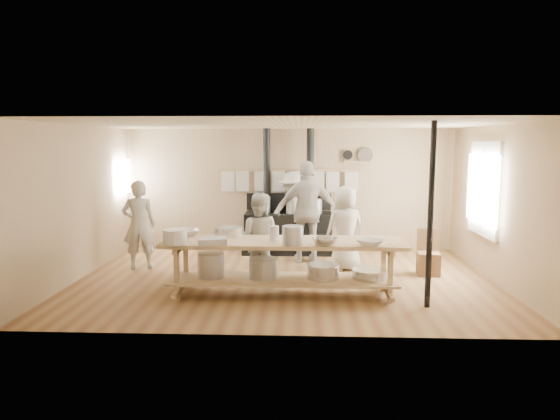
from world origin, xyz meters
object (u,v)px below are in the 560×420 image
Objects in this scene: cook_far_left at (139,225)px; cook_by_window at (294,213)px; cook_right at (308,212)px; roasting_pan at (212,241)px; chair at (428,261)px; cook_left at (258,238)px; prep_table at (283,262)px; cook_center at (345,229)px; stove at (288,228)px.

cook_by_window is (2.82, 1.31, 0.05)m from cook_far_left.
roasting_pan is at bearing 56.41° from cook_right.
chair is (2.11, -0.84, -0.75)m from cook_right.
cook_by_window reaches higher than cook_left.
cook_right is at bearing -72.36° from cook_by_window.
cook_left is (-0.43, 0.69, 0.23)m from prep_table.
cook_center reaches higher than roasting_pan.
roasting_pan is at bearing -149.61° from chair.
cook_by_window is (0.13, 2.85, 0.34)m from prep_table.
cook_left is at bearing 146.53° from cook_far_left.
stove is 3.02m from prep_table.
cook_left is at bearing 121.59° from prep_table.
cook_left is 1.71m from cook_right.
cook_by_window reaches higher than cook_center.
cook_by_window is at bearing 87.30° from prep_table.
prep_table is at bearing -96.42° from cook_by_window.
cook_right is (0.40, -0.85, 0.46)m from stove.
stove reaches higher than prep_table.
roasting_pan is at bearing 119.04° from cook_far_left.
cook_center is (1.49, 0.86, 0.02)m from cook_left.
cook_by_window is at bearing -51.75° from stove.
roasting_pan is at bearing -106.79° from stove.
prep_table is 2.21× the size of cook_far_left.
stove is 1.32× the size of cook_right.
chair is (2.38, -1.53, -0.63)m from cook_by_window.
stove reaches higher than cook_by_window.
cook_center is at bearing 42.12° from roasting_pan.
cook_center is 2.80m from roasting_pan.
cook_center is (1.07, -1.47, 0.25)m from stove.
stove is at bearing 73.21° from roasting_pan.
cook_right reaches higher than cook_far_left.
chair is at bearing 150.15° from cook_center.
stove is 3.51m from roasting_pan.
cook_far_left is at bearing -158.78° from cook_by_window.
roasting_pan is (-1.41, -2.49, -0.09)m from cook_right.
prep_table is 2.85m from chair.
cook_left reaches higher than roasting_pan.
cook_by_window is at bearing 70.24° from roasting_pan.
cook_far_left is 1.06× the size of cook_center.
cook_center reaches higher than chair.
cook_center is 3.77× the size of roasting_pan.
cook_right is 2.39m from chair.
chair is (2.51, -1.69, -0.29)m from stove.
cook_right is at bearing 178.59° from cook_far_left.
cook_left is 1.72m from cook_center.
stove is 1.73× the size of cook_left.
chair is at bearing 164.72° from cook_far_left.
cook_by_window is 2.17× the size of chair.
stove is 6.36× the size of roasting_pan.
cook_by_window is at bearing -75.25° from cook_center.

